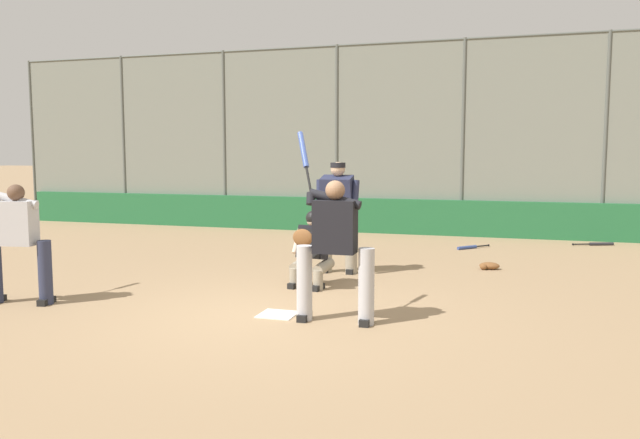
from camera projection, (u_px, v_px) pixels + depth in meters
name	position (u px, v px, depth m)	size (l,w,h in m)	color
ground_plane	(278.00, 315.00, 7.42)	(160.00, 160.00, 0.00)	#9E7F5B
home_plate_marker	(278.00, 314.00, 7.42)	(0.43, 0.43, 0.01)	white
backstop_fence	(398.00, 135.00, 14.88)	(21.33, 0.08, 4.55)	#515651
padding_wall	(396.00, 216.00, 14.98)	(20.82, 0.18, 0.84)	#236638
bleachers_beyond	(476.00, 207.00, 16.95)	(14.87, 2.50, 1.48)	slate
batter_at_plate	(334.00, 246.00, 7.01)	(1.04, 0.59, 2.18)	#B7B7BC
catcher_behind_plate	(311.00, 248.00, 8.92)	(0.60, 0.74, 1.10)	gray
umpire_home	(338.00, 214.00, 9.93)	(0.73, 0.43, 1.79)	gray
batter_on_deck	(18.00, 239.00, 7.91)	(1.05, 0.56, 2.09)	#2D334C
spare_bat_near_backstop	(470.00, 247.00, 12.60)	(0.62, 0.66, 0.07)	black
spare_bat_by_padding	(598.00, 244.00, 13.06)	(0.85, 0.38, 0.07)	black
fielding_glove_on_dirt	(489.00, 266.00, 10.35)	(0.33, 0.25, 0.12)	brown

